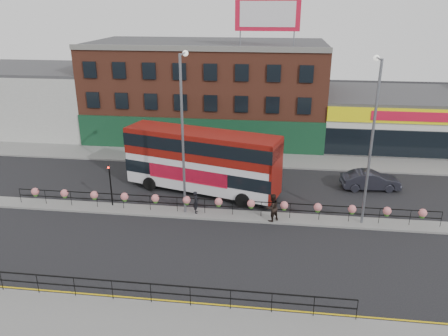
# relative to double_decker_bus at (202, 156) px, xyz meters

# --- Properties ---
(ground) EXTENTS (120.00, 120.00, 0.00)m
(ground) POSITION_rel_double_decker_bus_xyz_m (1.86, -4.01, -3.06)
(ground) COLOR black
(ground) RESTS_ON ground
(south_pavement) EXTENTS (60.00, 4.00, 0.15)m
(south_pavement) POSITION_rel_double_decker_bus_xyz_m (1.86, -16.01, -2.99)
(south_pavement) COLOR slate
(south_pavement) RESTS_ON ground
(north_pavement) EXTENTS (60.00, 4.00, 0.15)m
(north_pavement) POSITION_rel_double_decker_bus_xyz_m (1.86, 7.99, -2.99)
(north_pavement) COLOR slate
(north_pavement) RESTS_ON ground
(median) EXTENTS (60.00, 1.60, 0.15)m
(median) POSITION_rel_double_decker_bus_xyz_m (1.86, -4.01, -2.99)
(median) COLOR slate
(median) RESTS_ON ground
(yellow_line_inner) EXTENTS (60.00, 0.10, 0.01)m
(yellow_line_inner) POSITION_rel_double_decker_bus_xyz_m (1.86, -13.71, -3.06)
(yellow_line_inner) COLOR gold
(yellow_line_inner) RESTS_ON ground
(yellow_line_outer) EXTENTS (60.00, 0.10, 0.01)m
(yellow_line_outer) POSITION_rel_double_decker_bus_xyz_m (1.86, -13.89, -3.06)
(yellow_line_outer) COLOR gold
(yellow_line_outer) RESTS_ON ground
(brick_building) EXTENTS (25.00, 12.21, 10.30)m
(brick_building) POSITION_rel_double_decker_bus_xyz_m (-2.14, 15.95, 2.07)
(brick_building) COLOR brown
(brick_building) RESTS_ON ground
(supermarket) EXTENTS (15.00, 12.25, 5.30)m
(supermarket) POSITION_rel_double_decker_bus_xyz_m (17.86, 15.89, -0.41)
(supermarket) COLOR silver
(supermarket) RESTS_ON ground
(warehouse_west) EXTENTS (15.50, 12.00, 7.30)m
(warehouse_west) POSITION_rel_double_decker_bus_xyz_m (-22.39, 15.99, 0.59)
(warehouse_west) COLOR #B1B2AD
(warehouse_west) RESTS_ON ground
(billboard) EXTENTS (6.00, 0.29, 4.40)m
(billboard) POSITION_rel_double_decker_bus_xyz_m (4.36, 10.98, 10.12)
(billboard) COLOR red
(billboard) RESTS_ON brick_building
(median_railing) EXTENTS (30.04, 0.56, 1.23)m
(median_railing) POSITION_rel_double_decker_bus_xyz_m (1.86, -4.01, -2.01)
(median_railing) COLOR black
(median_railing) RESTS_ON median
(south_railing) EXTENTS (20.04, 0.05, 1.12)m
(south_railing) POSITION_rel_double_decker_bus_xyz_m (-0.14, -14.11, -2.10)
(south_railing) COLOR black
(south_railing) RESTS_ON south_pavement
(double_decker_bus) EXTENTS (12.63, 6.08, 4.98)m
(double_decker_bus) POSITION_rel_double_decker_bus_xyz_m (0.00, 0.00, 0.00)
(double_decker_bus) COLOR silver
(double_decker_bus) RESTS_ON ground
(car) EXTENTS (2.57, 4.97, 1.53)m
(car) POSITION_rel_double_decker_bus_xyz_m (13.39, 2.25, -2.30)
(car) COLOR #25262F
(car) RESTS_ON ground
(pedestrian_a) EXTENTS (0.76, 0.65, 1.64)m
(pedestrian_a) POSITION_rel_double_decker_bus_xyz_m (0.23, -4.01, -2.09)
(pedestrian_a) COLOR black
(pedestrian_a) RESTS_ON median
(pedestrian_b) EXTENTS (1.70, 1.69, 1.98)m
(pedestrian_b) POSITION_rel_double_decker_bus_xyz_m (5.63, -4.56, -1.92)
(pedestrian_b) COLOR black
(pedestrian_b) RESTS_ON median
(lamp_column_west) EXTENTS (0.40, 1.95, 11.11)m
(lamp_column_west) POSITION_rel_double_decker_bus_xyz_m (-0.56, -3.73, 3.67)
(lamp_column_west) COLOR slate
(lamp_column_west) RESTS_ON median
(lamp_column_east) EXTENTS (0.39, 1.93, 10.99)m
(lamp_column_east) POSITION_rel_double_decker_bus_xyz_m (11.73, -3.79, 3.60)
(lamp_column_east) COLOR slate
(lamp_column_east) RESTS_ON median
(traffic_light_median) EXTENTS (0.15, 0.28, 3.65)m
(traffic_light_median) POSITION_rel_double_decker_bus_xyz_m (-6.14, -3.61, -0.59)
(traffic_light_median) COLOR black
(traffic_light_median) RESTS_ON median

